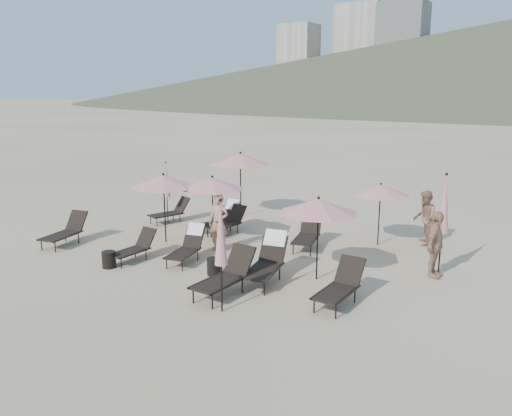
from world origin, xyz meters
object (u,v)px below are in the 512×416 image
Objects in this scene: umbrella_open_0 at (163,181)px; beachgoer_c at (435,245)px; lounger_3 at (267,260)px; umbrella_open_4 at (381,190)px; umbrella_open_2 at (318,206)px; umbrella_closed_0 at (221,234)px; umbrella_open_1 at (212,183)px; lounger_1 at (134,247)px; beachgoer_b at (424,218)px; umbrella_closed_1 at (444,205)px; lounger_5 at (340,285)px; umbrella_closed_2 at (166,180)px; lounger_7 at (227,222)px; lounger_6 at (171,211)px; umbrella_open_3 at (240,159)px; lounger_2 at (188,245)px; lounger_8 at (222,217)px; beachgoer_a at (219,223)px; side_table_1 at (214,266)px; lounger_4 at (226,275)px; side_table_0 at (109,260)px; lounger_9 at (308,234)px; lounger_0 at (66,231)px.

umbrella_open_0 reaches higher than beachgoer_c.
umbrella_open_4 is (1.35, 4.55, 1.21)m from lounger_3.
umbrella_open_2 is 3.04m from umbrella_closed_0.
umbrella_open_0 reaches higher than umbrella_open_1.
lounger_1 is 8.94m from beachgoer_b.
umbrella_closed_1 reaches higher than umbrella_open_1.
lounger_5 is 9.10m from umbrella_closed_2.
lounger_7 is (-3.42, 3.04, -0.13)m from lounger_3.
lounger_5 is at bearing -80.68° from umbrella_open_4.
umbrella_open_3 is (1.64, 2.22, 1.82)m from lounger_6.
lounger_3 reaches higher than lounger_2.
lounger_7 is at bearing -23.91° from lounger_8.
lounger_6 is at bearing -177.32° from lounger_7.
umbrella_open_2 is at bearing -21.37° from lounger_7.
lounger_1 is at bearing -108.15° from umbrella_open_1.
beachgoer_a is at bearing 161.46° from lounger_5.
umbrella_closed_1 reaches higher than side_table_1.
lounger_4 is 5.48m from beachgoer_c.
umbrella_open_0 is 0.82× the size of umbrella_closed_1.
lounger_4 is 2.88m from umbrella_open_2.
side_table_0 is at bearing -93.64° from lounger_7.
side_table_1 is 0.26× the size of beachgoer_a.
lounger_3 is 4.37m from beachgoer_c.
lounger_4 is (2.33, -1.38, 0.02)m from lounger_2.
umbrella_open_4 is (5.87, 3.40, -0.23)m from umbrella_open_0.
lounger_5 is 0.83× the size of umbrella_open_4.
umbrella_closed_2 is at bearing 145.42° from lounger_4.
lounger_2 is 1.02× the size of lounger_7.
lounger_6 is at bearing 145.82° from beachgoer_a.
beachgoer_c is (6.71, 0.63, -1.06)m from umbrella_open_1.
lounger_3 is at bearing 12.09° from lounger_1.
lounger_6 is at bearing 89.38° from beachgoer_c.
umbrella_open_3 reaches higher than lounger_4.
umbrella_open_2 reaches higher than lounger_7.
beachgoer_c is at bearing -0.24° from lounger_8.
beachgoer_a reaches higher than side_table_0.
beachgoer_c is at bearing 54.05° from umbrella_closed_0.
lounger_6 is 5.74m from lounger_9.
lounger_2 is 7.43m from beachgoer_b.
lounger_5 is 3.64× the size of side_table_1.
umbrella_open_0 is (-1.82, 1.07, 1.53)m from lounger_2.
lounger_8 is 7.58m from umbrella_closed_1.
lounger_6 is at bearing 120.66° from lounger_1.
lounger_7 is at bearing 60.10° from umbrella_open_0.
umbrella_closed_0 is 4.62m from side_table_0.
lounger_9 is (3.04, 0.00, 0.03)m from lounger_7.
umbrella_closed_2 is (-0.07, -0.10, 1.17)m from lounger_6.
lounger_4 is at bearing -48.75° from umbrella_open_1.
umbrella_open_4 is (8.36, 5.29, 1.32)m from lounger_0.
side_table_1 is at bearing 141.38° from lounger_4.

